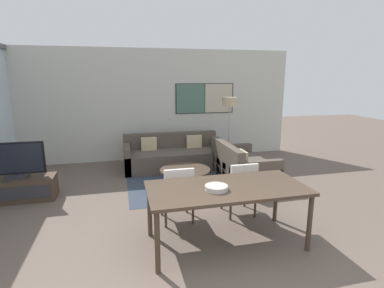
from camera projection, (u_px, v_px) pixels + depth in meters
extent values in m
cube|color=silver|center=(151.00, 105.00, 7.64)|extent=(7.44, 0.06, 2.80)
cube|color=#2D2D33|center=(205.00, 98.00, 7.89)|extent=(1.58, 0.01, 0.79)
cube|color=#4C7060|center=(191.00, 99.00, 7.80)|extent=(0.75, 0.02, 0.75)
cube|color=beige|center=(219.00, 98.00, 7.98)|extent=(0.75, 0.02, 0.75)
cube|color=#333D4C|center=(185.00, 187.00, 5.88)|extent=(2.21, 1.63, 0.01)
cube|color=#423326|center=(19.00, 189.00, 5.21)|extent=(1.20, 0.46, 0.41)
cube|color=#2D2D33|center=(15.00, 194.00, 4.99)|extent=(1.10, 0.01, 0.22)
cube|color=#2D2D33|center=(17.00, 176.00, 5.16)|extent=(0.36, 0.20, 0.05)
cube|color=#2D2D33|center=(17.00, 173.00, 5.14)|extent=(0.06, 0.03, 0.08)
cube|color=black|center=(15.00, 158.00, 5.09)|extent=(0.94, 0.04, 0.56)
cube|color=black|center=(14.00, 159.00, 5.07)|extent=(0.88, 0.01, 0.50)
cube|color=#51473D|center=(174.00, 159.00, 7.04)|extent=(2.27, 0.94, 0.42)
cube|color=#51473D|center=(171.00, 148.00, 7.36)|extent=(2.27, 0.16, 0.79)
cube|color=#51473D|center=(127.00, 159.00, 6.77)|extent=(0.14, 0.94, 0.60)
cube|color=#51473D|center=(217.00, 153.00, 7.26)|extent=(0.14, 0.94, 0.60)
cube|color=#C6B289|center=(149.00, 144.00, 7.03)|extent=(0.36, 0.12, 0.30)
cube|color=#C6B289|center=(194.00, 142.00, 7.28)|extent=(0.36, 0.12, 0.30)
cube|color=#51473D|center=(244.00, 170.00, 6.25)|extent=(0.94, 1.55, 0.42)
cube|color=#51473D|center=(226.00, 163.00, 6.12)|extent=(0.16, 1.55, 0.79)
cube|color=#51473D|center=(259.00, 176.00, 5.56)|extent=(0.94, 0.14, 0.60)
cube|color=#51473D|center=(232.00, 157.00, 6.90)|extent=(0.94, 0.14, 0.60)
cube|color=#C6B289|center=(241.00, 158.00, 5.79)|extent=(0.12, 0.36, 0.30)
cylinder|color=#423326|center=(185.00, 186.00, 5.87)|extent=(0.44, 0.44, 0.03)
cylinder|color=#423326|center=(185.00, 179.00, 5.84)|extent=(0.18, 0.18, 0.32)
cylinder|color=#423326|center=(185.00, 170.00, 5.80)|extent=(0.98, 0.98, 0.04)
cube|color=#423326|center=(227.00, 188.00, 3.74)|extent=(1.98, 0.94, 0.04)
cylinder|color=#423326|center=(157.00, 243.00, 3.22)|extent=(0.06, 0.06, 0.73)
cylinder|color=#423326|center=(310.00, 223.00, 3.65)|extent=(0.06, 0.06, 0.73)
cylinder|color=#423326|center=(150.00, 210.00, 4.00)|extent=(0.06, 0.06, 0.73)
cylinder|color=#423326|center=(276.00, 197.00, 4.43)|extent=(0.06, 0.06, 0.73)
cube|color=beige|center=(177.00, 192.00, 4.44)|extent=(0.46, 0.46, 0.06)
cube|color=beige|center=(179.00, 182.00, 4.19)|extent=(0.42, 0.05, 0.39)
cylinder|color=#423326|center=(166.00, 214.00, 4.25)|extent=(0.04, 0.04, 0.41)
cylinder|color=#423326|center=(193.00, 211.00, 4.35)|extent=(0.04, 0.04, 0.41)
cylinder|color=#423326|center=(162.00, 203.00, 4.63)|extent=(0.04, 0.04, 0.41)
cylinder|color=#423326|center=(187.00, 200.00, 4.73)|extent=(0.04, 0.04, 0.41)
cube|color=beige|center=(238.00, 187.00, 4.66)|extent=(0.46, 0.46, 0.06)
cube|color=beige|center=(244.00, 177.00, 4.42)|extent=(0.42, 0.05, 0.39)
cylinder|color=#423326|center=(231.00, 207.00, 4.48)|extent=(0.04, 0.04, 0.41)
cylinder|color=#423326|center=(255.00, 205.00, 4.57)|extent=(0.04, 0.04, 0.41)
cylinder|color=#423326|center=(222.00, 197.00, 4.86)|extent=(0.04, 0.04, 0.41)
cylinder|color=#423326|center=(245.00, 195.00, 4.95)|extent=(0.04, 0.04, 0.41)
cylinder|color=#B7B2A8|center=(216.00, 188.00, 3.61)|extent=(0.28, 0.28, 0.06)
torus|color=#B7B2A8|center=(216.00, 186.00, 3.61)|extent=(0.28, 0.28, 0.02)
cylinder|color=#2D2D33|center=(228.00, 162.00, 7.51)|extent=(0.28, 0.28, 0.02)
cylinder|color=#B7B7BC|center=(229.00, 135.00, 7.36)|extent=(0.03, 0.03, 1.39)
cylinder|color=#C6B289|center=(230.00, 102.00, 7.18)|extent=(0.37, 0.37, 0.22)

